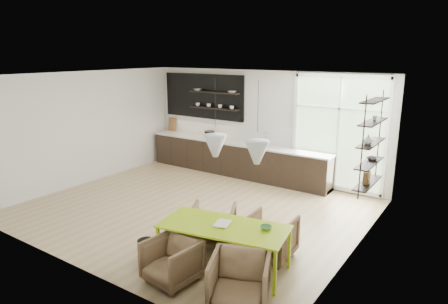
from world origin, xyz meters
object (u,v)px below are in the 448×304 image
at_px(armchair_back_right, 270,237).
at_px(armchair_front_right, 240,281).
at_px(armchair_back_left, 213,225).
at_px(wire_stool, 146,248).
at_px(dining_table, 224,229).
at_px(armchair_front_left, 172,261).

xyz_separation_m(armchair_back_right, armchair_front_right, (0.30, -1.44, 0.01)).
height_order(armchair_back_left, armchair_front_right, armchair_front_right).
distance_m(armchair_back_left, armchair_back_right, 1.08).
height_order(armchair_back_right, wire_stool, armchair_back_right).
xyz_separation_m(dining_table, armchair_front_left, (-0.43, -0.75, -0.35)).
distance_m(dining_table, armchair_front_right, 1.05).
xyz_separation_m(armchair_front_left, wire_stool, (-0.73, 0.20, -0.09)).
bearing_deg(armchair_back_left, dining_table, 111.23).
height_order(dining_table, armchair_front_right, same).
distance_m(armchair_back_left, armchair_front_left, 1.36).
relative_size(armchair_front_left, wire_stool, 1.92).
relative_size(armchair_front_right, wire_stool, 2.09).
height_order(armchair_back_left, armchair_front_left, armchair_back_left).
bearing_deg(wire_stool, armchair_front_left, -15.24).
height_order(armchair_front_left, wire_stool, armchair_front_left).
height_order(armchair_back_right, armchair_front_right, armchair_front_right).
xyz_separation_m(dining_table, armchair_back_left, (-0.64, 0.59, -0.32)).
height_order(armchair_front_left, armchair_front_right, armchair_front_right).
bearing_deg(armchair_back_right, armchair_front_left, 57.08).
relative_size(dining_table, armchair_front_right, 2.66).
xyz_separation_m(dining_table, wire_stool, (-1.16, -0.55, -0.43)).
distance_m(dining_table, armchair_back_left, 0.93).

